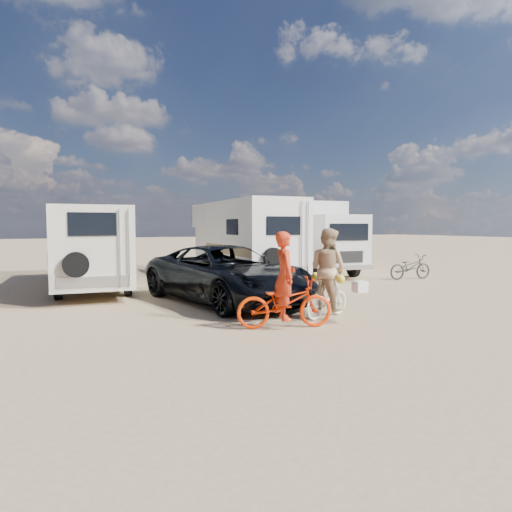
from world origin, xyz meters
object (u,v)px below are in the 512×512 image
rv_main (243,240)px  rider_woman (328,277)px  box_truck (312,238)px  rv_left (93,249)px  bike_woman (327,298)px  crate (298,291)px  bike_parked (410,267)px  rider_man (285,284)px  bike_man (285,303)px  cooler (239,285)px  dark_suv (227,274)px

rv_main → rider_woman: size_ratio=3.94×
box_truck → rv_left: bearing=-169.9°
rv_main → box_truck: bearing=9.3°
bike_woman → crate: (0.99, 2.85, -0.29)m
bike_parked → crate: size_ratio=4.44×
rider_man → rv_main: bearing=-1.8°
bike_parked → rider_woman: bearing=128.9°
bike_man → crate: 4.08m
rv_main → bike_man: bearing=-105.1°
rider_man → bike_parked: 9.83m
bike_parked → cooler: (-7.36, 0.04, -0.25)m
rider_man → cooler: 5.08m
dark_suv → bike_woman: size_ratio=3.73×
box_truck → bike_parked: 4.36m
rider_man → crate: rider_man is taller
rv_left → bike_man: 8.56m
bike_woman → dark_suv: bearing=5.7°
rider_woman → cooler: size_ratio=3.21×
bike_man → rider_man: rider_man is taller
rv_left → bike_man: rv_left is taller
rider_woman → bike_parked: bearing=-76.4°
bike_man → rider_man: size_ratio=1.09×
rider_man → rv_left: bearing=36.9°
bike_woman → bike_parked: size_ratio=0.81×
dark_suv → bike_woman: bearing=-77.6°
crate → rv_main: bearing=85.1°
box_truck → dark_suv: box_truck is taller
rider_man → crate: (2.39, 3.29, -0.74)m
bike_man → bike_woman: size_ratio=1.32×
rv_left → bike_woman: size_ratio=5.01×
box_truck → bike_man: (-6.32, -8.44, -1.05)m
bike_man → crate: size_ratio=4.77×
cooler → crate: cooler is taller
dark_suv → cooler: bearing=43.8°
rv_main → cooler: 3.84m
bike_man → bike_parked: (8.54, 4.85, -0.04)m
dark_suv → crate: size_ratio=13.51×
box_truck → rider_man: bearing=-119.4°
bike_woman → rider_woman: bearing=161.9°
rv_left → rider_man: (2.87, -8.02, -0.42)m
rv_main → bike_woman: 7.88m
dark_suv → bike_man: dark_suv is taller
rider_woman → cooler: rider_woman is taller
bike_woman → bike_parked: 8.40m
rv_main → crate: bearing=-90.9°
box_truck → bike_woman: box_truck is taller
rv_left → rider_woman: (4.27, -7.58, -0.39)m
rv_main → bike_parked: rv_main is taller
rv_main → bike_woman: size_ratio=4.90×
rv_main → box_truck: box_truck is taller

